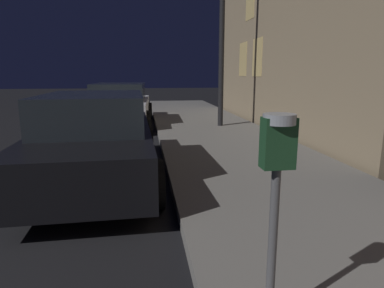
% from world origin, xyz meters
% --- Properties ---
extents(parking_meter, '(0.19, 0.19, 1.36)m').
position_xyz_m(parking_meter, '(4.40, -0.31, 1.18)').
color(parking_meter, '#59595B').
rests_on(parking_meter, sidewalk).
extents(car_black, '(2.03, 4.33, 1.43)m').
position_xyz_m(car_black, '(2.85, 3.33, 0.72)').
color(car_black, black).
rests_on(car_black, ground).
extents(car_white, '(2.19, 4.50, 1.43)m').
position_xyz_m(car_white, '(2.85, 9.33, 0.72)').
color(car_white, silver).
rests_on(car_white, ground).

